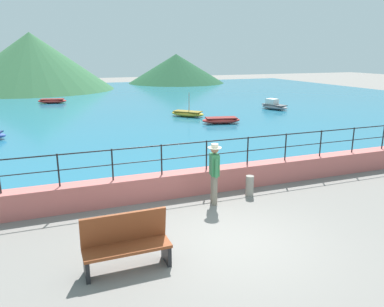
% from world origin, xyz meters
% --- Properties ---
extents(ground_plane, '(120.00, 120.00, 0.00)m').
position_xyz_m(ground_plane, '(0.00, 0.00, 0.00)').
color(ground_plane, slate).
extents(promenade_wall, '(20.00, 0.56, 0.70)m').
position_xyz_m(promenade_wall, '(0.00, 3.20, 0.35)').
color(promenade_wall, '#BC605B').
rests_on(promenade_wall, ground).
extents(railing, '(18.44, 0.04, 0.90)m').
position_xyz_m(railing, '(-0.00, 3.20, 1.31)').
color(railing, black).
rests_on(railing, promenade_wall).
extents(lake_water, '(64.00, 44.32, 0.06)m').
position_xyz_m(lake_water, '(0.00, 25.84, 0.03)').
color(lake_water, '#236B89').
rests_on(lake_water, ground).
extents(hill_main, '(17.95, 17.95, 6.37)m').
position_xyz_m(hill_main, '(-4.80, 40.04, 3.18)').
color(hill_main, '#33663D').
rests_on(hill_main, ground).
extents(hill_secondary, '(13.53, 13.53, 4.00)m').
position_xyz_m(hill_secondary, '(13.66, 44.12, 2.00)').
color(hill_secondary, '#1E4C2D').
rests_on(hill_secondary, ground).
extents(bench_main, '(1.70, 0.57, 1.13)m').
position_xyz_m(bench_main, '(-2.46, -0.19, 0.56)').
color(bench_main, brown).
rests_on(bench_main, ground).
extents(person_walking, '(0.38, 0.56, 1.75)m').
position_xyz_m(person_walking, '(0.50, 2.17, 0.98)').
color(person_walking, slate).
rests_on(person_walking, ground).
extents(bollard, '(0.24, 0.24, 0.62)m').
position_xyz_m(bollard, '(1.76, 2.36, 0.31)').
color(bollard, gray).
rests_on(bollard, ground).
extents(boat_0, '(2.25, 2.28, 1.58)m').
position_xyz_m(boat_0, '(4.99, 16.32, 0.26)').
color(boat_0, gold).
rests_on(boat_0, lake_water).
extents(boat_1, '(2.44, 1.39, 0.36)m').
position_xyz_m(boat_1, '(-3.22, 26.81, 0.26)').
color(boat_1, red).
rests_on(boat_1, lake_water).
extents(boat_3, '(2.43, 1.34, 0.36)m').
position_xyz_m(boat_3, '(5.98, 13.24, 0.26)').
color(boat_3, red).
rests_on(boat_3, lake_water).
extents(boat_5, '(1.55, 2.46, 0.76)m').
position_xyz_m(boat_5, '(12.20, 17.15, 0.33)').
color(boat_5, gray).
rests_on(boat_5, lake_water).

